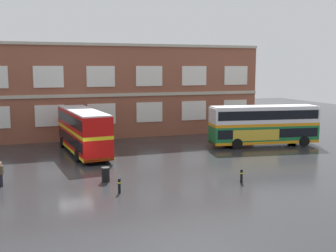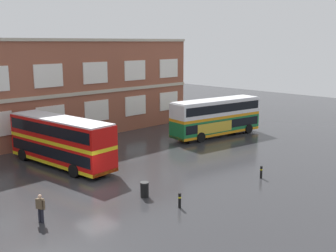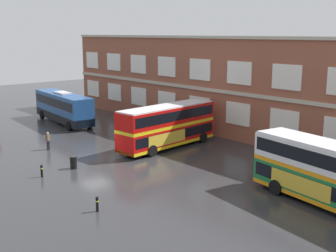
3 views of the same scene
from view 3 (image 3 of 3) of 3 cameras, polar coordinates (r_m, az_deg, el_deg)
name	(u,v)px [view 3 (image 3 of 3)]	position (r m, az deg, el deg)	size (l,w,h in m)	color
ground_plane	(114,153)	(41.16, -6.90, -3.48)	(120.00, 120.00, 0.00)	#2B2B2D
brick_terminal_building	(225,84)	(51.34, 7.29, 5.40)	(49.32, 8.19, 10.55)	brown
double_decker_near	(167,125)	(42.46, -0.08, 0.07)	(3.67, 11.20, 4.07)	red
double_decker_middle	(330,174)	(29.87, 20.13, -5.81)	(11.25, 4.10, 4.07)	#197038
touring_coach	(63,107)	(55.65, -13.29, 2.34)	(12.19, 3.76, 3.80)	navy
waiting_passenger	(48,140)	(43.37, -15.15, -1.75)	(0.38, 0.62, 1.70)	black
station_litter_bin	(73,162)	(37.02, -12.04, -4.59)	(0.60, 0.60, 1.03)	black
safety_bollard_west	(97,204)	(28.17, -9.08, -9.86)	(0.19, 0.19, 0.95)	black
safety_bollard_east	(42,171)	(35.49, -15.91, -5.55)	(0.19, 0.19, 0.95)	black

